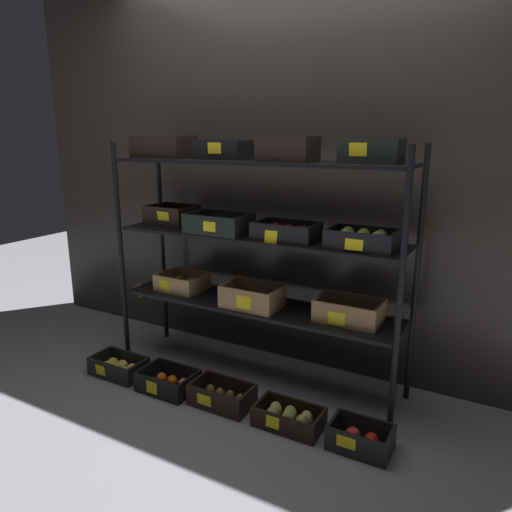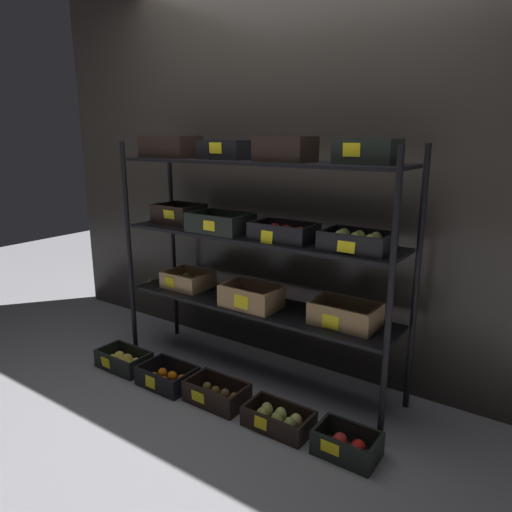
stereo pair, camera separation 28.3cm
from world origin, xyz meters
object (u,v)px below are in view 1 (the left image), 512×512
(display_rack, at_px, (253,231))
(crate_ground_kiwi, at_px, (222,397))
(crate_ground_apple_red, at_px, (360,439))
(crate_ground_apple_gold, at_px, (119,368))
(crate_ground_tangerine, at_px, (168,383))
(crate_ground_pear, at_px, (289,418))

(display_rack, distance_m, crate_ground_kiwi, 0.98)
(crate_ground_apple_red, bearing_deg, crate_ground_kiwi, 180.00)
(crate_ground_apple_gold, relative_size, crate_ground_apple_red, 1.16)
(crate_ground_apple_gold, distance_m, crate_ground_tangerine, 0.40)
(crate_ground_pear, xyz_separation_m, crate_ground_apple_red, (0.39, 0.00, -0.00))
(crate_ground_apple_red, bearing_deg, crate_ground_pear, -179.32)
(display_rack, distance_m, crate_ground_apple_gold, 1.26)
(crate_ground_apple_gold, bearing_deg, crate_ground_apple_red, 0.96)
(crate_ground_apple_gold, xyz_separation_m, crate_ground_kiwi, (0.78, 0.03, 0.00))
(crate_ground_tangerine, relative_size, crate_ground_pear, 0.94)
(crate_ground_tangerine, relative_size, crate_ground_apple_red, 1.11)
(crate_ground_kiwi, xyz_separation_m, crate_ground_apple_red, (0.81, -0.00, 0.00))
(crate_ground_apple_gold, bearing_deg, crate_ground_kiwi, 1.97)
(crate_ground_apple_gold, height_order, crate_ground_tangerine, crate_ground_tangerine)
(crate_ground_pear, bearing_deg, crate_ground_tangerine, -178.94)
(display_rack, relative_size, crate_ground_pear, 5.34)
(crate_ground_apple_red, bearing_deg, crate_ground_tangerine, -179.06)
(crate_ground_apple_red, bearing_deg, display_rack, 155.48)
(display_rack, xyz_separation_m, crate_ground_tangerine, (-0.38, -0.39, -0.91))
(display_rack, xyz_separation_m, crate_ground_apple_gold, (-0.78, -0.40, -0.91))
(crate_ground_apple_gold, xyz_separation_m, crate_ground_tangerine, (0.40, 0.01, -0.00))
(display_rack, height_order, crate_ground_kiwi, display_rack)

